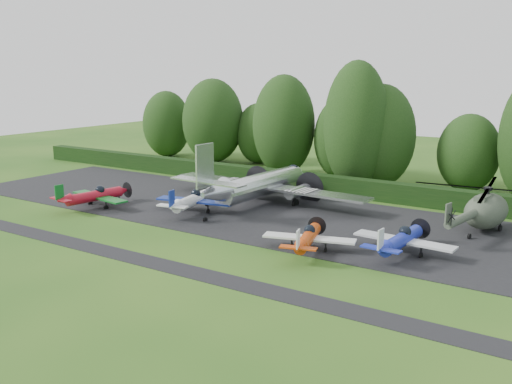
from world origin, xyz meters
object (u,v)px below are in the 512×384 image
Objects in this scene: light_plane_red at (95,196)px; light_plane_blue at (401,240)px; helicopter at (486,208)px; light_plane_white at (193,200)px; transport_plane at (259,185)px; light_plane_orange at (308,238)px.

light_plane_red is 29.84m from light_plane_blue.
light_plane_white is at bearing -170.55° from helicopter.
light_plane_white is 0.60× the size of helicopter.
light_plane_white is 1.04× the size of light_plane_blue.
transport_plane reaches higher than light_plane_orange.
transport_plane is at bearing 152.54° from light_plane_blue.
light_plane_white is 15.16m from light_plane_orange.
helicopter is at bearing 10.75° from light_plane_red.
light_plane_white is (-3.34, -6.30, -0.76)m from transport_plane.
transport_plane reaches higher than light_plane_blue.
light_plane_red is at bearing -179.06° from light_plane_blue.
light_plane_blue is at bearing 42.43° from light_plane_orange.
light_plane_red is at bearing -165.61° from light_plane_orange.
helicopter is (20.87, 2.05, 0.02)m from transport_plane.
light_plane_orange is 0.53× the size of helicopter.
transport_plane is at bearing 73.20° from light_plane_white.
light_plane_red is 0.97× the size of light_plane_white.
light_plane_white is at bearing 179.47° from light_plane_orange.
light_plane_white reaches higher than light_plane_red.
light_plane_red is at bearing -144.78° from transport_plane.
helicopter is at bearing 30.14° from light_plane_white.
transport_plane is at bearing 176.03° from helicopter.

